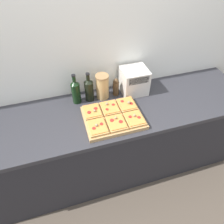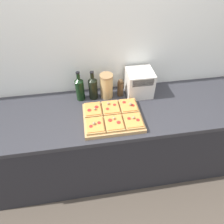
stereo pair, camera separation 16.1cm
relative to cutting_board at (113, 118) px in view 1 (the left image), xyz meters
name	(u,v)px [view 1 (the left image)]	position (x,y,z in m)	size (l,w,h in m)	color
ground_plane	(120,192)	(0.01, -0.21, -0.92)	(12.00, 12.00, 0.00)	#4C4238
wall_back	(99,53)	(0.01, 0.46, 0.33)	(6.00, 0.06, 2.50)	silver
kitchen_counter	(111,142)	(0.01, 0.11, -0.46)	(2.63, 0.67, 0.90)	#232328
cutting_board	(113,118)	(0.00, 0.00, 0.00)	(0.47, 0.37, 0.03)	tan
pizza_slice_back_left	(92,111)	(-0.15, 0.09, 0.03)	(0.14, 0.17, 0.05)	tan
pizza_slice_back_center	(110,108)	(0.00, 0.09, 0.03)	(0.14, 0.17, 0.05)	tan
pizza_slice_back_right	(127,104)	(0.15, 0.09, 0.03)	(0.14, 0.17, 0.05)	tan
pizza_slice_front_left	(98,127)	(-0.15, -0.09, 0.03)	(0.14, 0.17, 0.05)	tan
pizza_slice_front_center	(116,123)	(0.00, -0.09, 0.03)	(0.14, 0.17, 0.05)	tan
pizza_slice_front_right	(135,119)	(0.15, -0.09, 0.03)	(0.14, 0.17, 0.05)	tan
olive_oil_bottle	(76,91)	(-0.24, 0.30, 0.10)	(0.08, 0.08, 0.28)	black
wine_bottle	(89,89)	(-0.13, 0.30, 0.10)	(0.08, 0.08, 0.27)	black
grain_jar_tall	(102,87)	(-0.01, 0.30, 0.10)	(0.12, 0.12, 0.23)	tan
pepper_mill	(116,87)	(0.12, 0.30, 0.07)	(0.05, 0.05, 0.17)	#47331E
toaster_oven	(134,81)	(0.29, 0.30, 0.10)	(0.25, 0.22, 0.24)	beige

